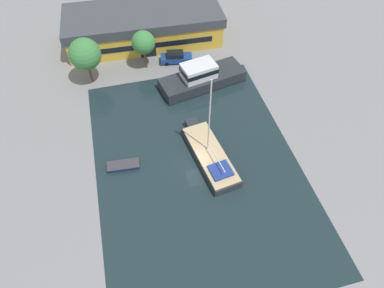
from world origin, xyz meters
TOP-DOWN VIEW (x-y plane):
  - ground_plane at (0.00, 0.00)m, footprint 440.00×440.00m
  - water_canal at (0.00, 0.00)m, footprint 23.55×33.50m
  - warehouse_building at (-1.76, 27.09)m, footprint 25.04×11.07m
  - quay_tree_near_building at (-2.79, 19.76)m, footprint 3.39×3.39m
  - quay_tree_by_water at (-10.97, 18.36)m, footprint 4.37×4.37m
  - parked_car at (1.90, 19.95)m, footprint 5.04×2.64m
  - sailboat_moored at (1.70, 0.67)m, footprint 4.80×11.55m
  - motor_cruiser at (4.25, 13.80)m, footprint 12.92×6.57m
  - small_dinghy at (-8.49, 1.91)m, footprint 3.85×1.74m

SIDE VIEW (x-z plane):
  - ground_plane at x=0.00m, z-range 0.00..0.00m
  - water_canal at x=0.00m, z-range 0.00..0.01m
  - small_dinghy at x=-8.49m, z-range 0.01..0.54m
  - sailboat_moored at x=1.70m, z-range -5.20..6.45m
  - parked_car at x=1.90m, z-range 0.00..1.70m
  - motor_cruiser at x=4.25m, z-range -0.51..3.18m
  - warehouse_building at x=-1.76m, z-range 0.03..5.03m
  - quay_tree_near_building at x=-2.79m, z-range 1.30..7.34m
  - quay_tree_by_water at x=-10.97m, z-range 1.30..8.30m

